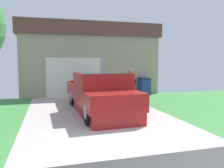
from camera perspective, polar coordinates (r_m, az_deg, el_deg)
pickup_truck at (r=8.94m, az=-2.81°, el=-2.66°), size 2.16×5.51×1.59m
person_with_hat at (r=9.91m, az=4.62°, el=-0.73°), size 0.48×0.48×1.70m
handbag at (r=9.78m, az=4.71°, el=-5.34°), size 0.34×0.16×0.46m
house_with_garage at (r=16.52m, az=-6.75°, el=6.15°), size 8.55×6.74×4.33m
wheeled_trash_bin at (r=13.86m, az=8.02°, el=-0.45°), size 0.60×0.72×1.05m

